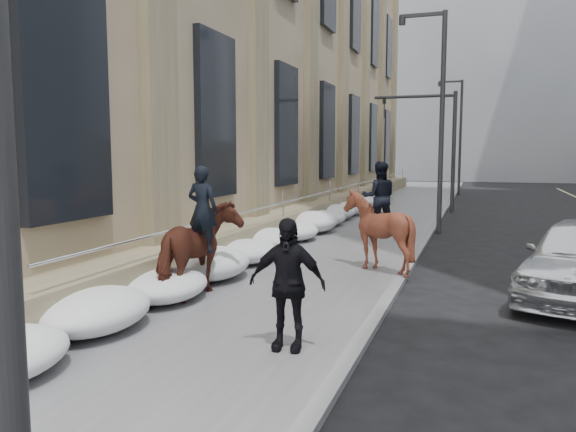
% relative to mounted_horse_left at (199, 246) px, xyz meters
% --- Properties ---
extents(ground, '(140.00, 140.00, 0.00)m').
position_rel_mounted_horse_left_xyz_m(ground, '(0.93, -2.53, -1.13)').
color(ground, black).
rests_on(ground, ground).
extents(sidewalk, '(5.00, 80.00, 0.12)m').
position_rel_mounted_horse_left_xyz_m(sidewalk, '(0.93, 7.47, -1.07)').
color(sidewalk, '#58585A').
rests_on(sidewalk, ground).
extents(curb, '(0.24, 80.00, 0.12)m').
position_rel_mounted_horse_left_xyz_m(curb, '(3.55, 7.47, -1.07)').
color(curb, slate).
rests_on(curb, ground).
extents(limestone_building, '(6.10, 44.00, 18.00)m').
position_rel_mounted_horse_left_xyz_m(limestone_building, '(-4.33, 17.43, 7.77)').
color(limestone_building, '#887A59').
rests_on(limestone_building, ground).
extents(bg_building_mid, '(30.00, 12.00, 28.00)m').
position_rel_mounted_horse_left_xyz_m(bg_building_mid, '(4.93, 57.47, 12.87)').
color(bg_building_mid, slate).
rests_on(bg_building_mid, ground).
extents(bg_building_far, '(24.00, 12.00, 20.00)m').
position_rel_mounted_horse_left_xyz_m(bg_building_far, '(-5.07, 69.47, 8.87)').
color(bg_building_far, gray).
rests_on(bg_building_far, ground).
extents(streetlight_mid, '(1.71, 0.24, 8.00)m').
position_rel_mounted_horse_left_xyz_m(streetlight_mid, '(3.67, 11.47, 3.45)').
color(streetlight_mid, '#2D2D30').
rests_on(streetlight_mid, ground).
extents(streetlight_far, '(1.71, 0.24, 8.00)m').
position_rel_mounted_horse_left_xyz_m(streetlight_far, '(3.67, 31.47, 3.45)').
color(streetlight_far, '#2D2D30').
rests_on(streetlight_far, ground).
extents(traffic_signal, '(4.10, 0.22, 6.00)m').
position_rel_mounted_horse_left_xyz_m(traffic_signal, '(3.00, 19.47, 2.87)').
color(traffic_signal, '#2D2D30').
rests_on(traffic_signal, ground).
extents(snow_bank, '(1.70, 18.10, 0.76)m').
position_rel_mounted_horse_left_xyz_m(snow_bank, '(-0.49, 5.58, -0.66)').
color(snow_bank, white).
rests_on(snow_bank, sidewalk).
extents(mounted_horse_left, '(1.07, 2.23, 2.60)m').
position_rel_mounted_horse_left_xyz_m(mounted_horse_left, '(0.00, 0.00, 0.00)').
color(mounted_horse_left, '#472015').
rests_on(mounted_horse_left, sidewalk).
extents(mounted_horse_right, '(2.00, 2.14, 2.64)m').
position_rel_mounted_horse_left_xyz_m(mounted_horse_right, '(2.90, 3.66, 0.09)').
color(mounted_horse_right, '#502416').
rests_on(mounted_horse_right, sidewalk).
extents(pedestrian, '(1.16, 0.55, 1.93)m').
position_rel_mounted_horse_left_xyz_m(pedestrian, '(2.62, -2.28, -0.05)').
color(pedestrian, black).
rests_on(pedestrian, sidewalk).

